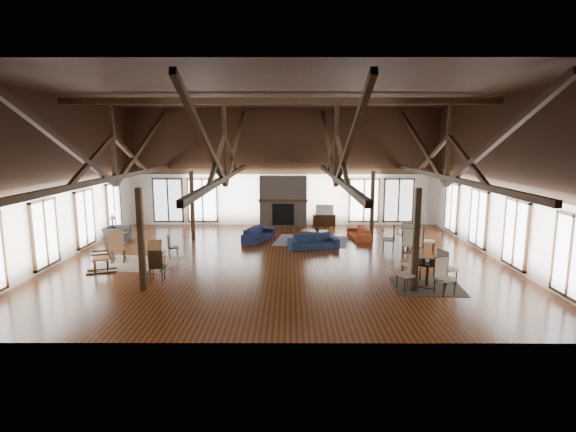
{
  "coord_description": "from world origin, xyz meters",
  "views": [
    {
      "loc": [
        0.31,
        -16.23,
        4.39
      ],
      "look_at": [
        0.27,
        1.0,
        1.47
      ],
      "focal_mm": 28.0,
      "sensor_mm": 36.0,
      "label": 1
    }
  ],
  "objects_px": {
    "sofa_orange": "(359,233)",
    "cafe_table_near": "(428,270)",
    "sofa_navy_front": "(313,241)",
    "tv_console": "(324,220)",
    "coffee_table": "(314,232)",
    "sofa_navy_left": "(259,234)",
    "cafe_table_far": "(408,239)",
    "armchair": "(117,234)"
  },
  "relations": [
    {
      "from": "cafe_table_near",
      "to": "sofa_navy_front",
      "type": "bearing_deg",
      "value": 123.39
    },
    {
      "from": "sofa_orange",
      "to": "cafe_table_near",
      "type": "xyz_separation_m",
      "value": [
        1.04,
        -6.7,
        0.27
      ]
    },
    {
      "from": "sofa_navy_front",
      "to": "armchair",
      "type": "height_order",
      "value": "armchair"
    },
    {
      "from": "sofa_navy_front",
      "to": "tv_console",
      "type": "xyz_separation_m",
      "value": [
        0.82,
        5.03,
        -0.01
      ]
    },
    {
      "from": "sofa_navy_front",
      "to": "armchair",
      "type": "xyz_separation_m",
      "value": [
        -8.5,
        1.19,
        0.04
      ]
    },
    {
      "from": "sofa_orange",
      "to": "coffee_table",
      "type": "xyz_separation_m",
      "value": [
        -2.03,
        -0.33,
        0.13
      ]
    },
    {
      "from": "sofa_navy_left",
      "to": "cafe_table_near",
      "type": "distance_m",
      "value": 8.4
    },
    {
      "from": "sofa_navy_left",
      "to": "armchair",
      "type": "distance_m",
      "value": 6.16
    },
    {
      "from": "sofa_orange",
      "to": "tv_console",
      "type": "relative_size",
      "value": 1.51
    },
    {
      "from": "sofa_navy_front",
      "to": "cafe_table_far",
      "type": "distance_m",
      "value": 3.78
    },
    {
      "from": "sofa_navy_left",
      "to": "sofa_orange",
      "type": "height_order",
      "value": "sofa_navy_left"
    },
    {
      "from": "sofa_navy_left",
      "to": "coffee_table",
      "type": "distance_m",
      "value": 2.47
    },
    {
      "from": "coffee_table",
      "to": "tv_console",
      "type": "distance_m",
      "value": 3.57
    },
    {
      "from": "sofa_navy_front",
      "to": "tv_console",
      "type": "distance_m",
      "value": 5.1
    },
    {
      "from": "cafe_table_near",
      "to": "tv_console",
      "type": "xyz_separation_m",
      "value": [
        -2.37,
        9.88,
        -0.24
      ]
    },
    {
      "from": "sofa_navy_front",
      "to": "cafe_table_near",
      "type": "relative_size",
      "value": 0.99
    },
    {
      "from": "coffee_table",
      "to": "cafe_table_near",
      "type": "xyz_separation_m",
      "value": [
        3.07,
        -6.38,
        0.15
      ]
    },
    {
      "from": "sofa_navy_left",
      "to": "cafe_table_near",
      "type": "bearing_deg",
      "value": -118.92
    },
    {
      "from": "sofa_navy_left",
      "to": "cafe_table_far",
      "type": "distance_m",
      "value": 6.41
    },
    {
      "from": "sofa_navy_front",
      "to": "sofa_navy_left",
      "type": "bearing_deg",
      "value": 133.39
    },
    {
      "from": "coffee_table",
      "to": "tv_console",
      "type": "bearing_deg",
      "value": 91.22
    },
    {
      "from": "coffee_table",
      "to": "armchair",
      "type": "bearing_deg",
      "value": -165.26
    },
    {
      "from": "sofa_navy_front",
      "to": "coffee_table",
      "type": "height_order",
      "value": "sofa_navy_front"
    },
    {
      "from": "cafe_table_near",
      "to": "cafe_table_far",
      "type": "height_order",
      "value": "cafe_table_far"
    },
    {
      "from": "sofa_orange",
      "to": "cafe_table_near",
      "type": "bearing_deg",
      "value": 1.31
    },
    {
      "from": "coffee_table",
      "to": "cafe_table_far",
      "type": "relative_size",
      "value": 0.6
    },
    {
      "from": "armchair",
      "to": "sofa_orange",
      "type": "bearing_deg",
      "value": -84.99
    },
    {
      "from": "armchair",
      "to": "cafe_table_far",
      "type": "bearing_deg",
      "value": -96.79
    },
    {
      "from": "sofa_navy_front",
      "to": "sofa_navy_left",
      "type": "xyz_separation_m",
      "value": [
        -2.35,
        1.47,
        -0.0
      ]
    },
    {
      "from": "sofa_navy_front",
      "to": "tv_console",
      "type": "relative_size",
      "value": 1.75
    },
    {
      "from": "sofa_navy_front",
      "to": "armchair",
      "type": "bearing_deg",
      "value": 157.51
    },
    {
      "from": "coffee_table",
      "to": "armchair",
      "type": "relative_size",
      "value": 1.19
    },
    {
      "from": "sofa_navy_left",
      "to": "coffee_table",
      "type": "xyz_separation_m",
      "value": [
        2.47,
        0.06,
        0.09
      ]
    },
    {
      "from": "cafe_table_far",
      "to": "tv_console",
      "type": "bearing_deg",
      "value": 117.43
    },
    {
      "from": "coffee_table",
      "to": "cafe_table_far",
      "type": "height_order",
      "value": "cafe_table_far"
    },
    {
      "from": "sofa_navy_left",
      "to": "sofa_navy_front",
      "type": "bearing_deg",
      "value": -102.27
    },
    {
      "from": "armchair",
      "to": "cafe_table_far",
      "type": "height_order",
      "value": "cafe_table_far"
    },
    {
      "from": "sofa_navy_front",
      "to": "cafe_table_near",
      "type": "height_order",
      "value": "cafe_table_near"
    },
    {
      "from": "sofa_orange",
      "to": "tv_console",
      "type": "height_order",
      "value": "tv_console"
    },
    {
      "from": "sofa_orange",
      "to": "cafe_table_near",
      "type": "relative_size",
      "value": 0.85
    },
    {
      "from": "cafe_table_far",
      "to": "tv_console",
      "type": "distance_m",
      "value": 6.32
    },
    {
      "from": "coffee_table",
      "to": "tv_console",
      "type": "xyz_separation_m",
      "value": [
        0.7,
        3.5,
        -0.09
      ]
    }
  ]
}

